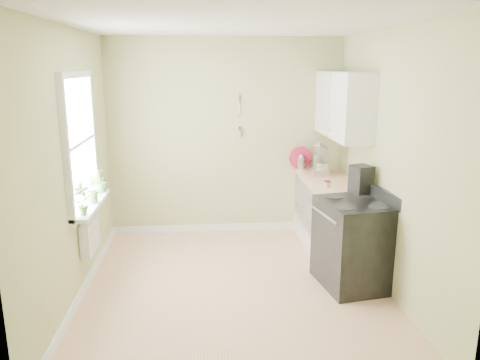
{
  "coord_description": "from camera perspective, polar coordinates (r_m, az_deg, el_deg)",
  "views": [
    {
      "loc": [
        -0.32,
        -4.59,
        2.33
      ],
      "look_at": [
        0.1,
        0.55,
        1.06
      ],
      "focal_mm": 35.0,
      "sensor_mm": 36.0,
      "label": 1
    }
  ],
  "objects": [
    {
      "name": "red_tray",
      "position": [
        6.58,
        7.4,
        2.7
      ],
      "size": [
        0.32,
        0.11,
        0.32
      ],
      "primitive_type": "cylinder",
      "rotation": [
        1.45,
        0.0,
        0.17
      ],
      "color": "#A21436",
      "rests_on": "countertop"
    },
    {
      "name": "jar",
      "position": [
        5.63,
        10.57,
        -0.52
      ],
      "size": [
        0.08,
        0.08,
        0.09
      ],
      "color": "#B7A597",
      "rests_on": "countertop"
    },
    {
      "name": "wall_utensils",
      "position": [
        6.44,
        -0.05,
        7.03
      ],
      "size": [
        0.02,
        0.14,
        0.58
      ],
      "color": "#EDBB91",
      "rests_on": "wall_back"
    },
    {
      "name": "countertop",
      "position": [
        6.0,
        11.01,
        -0.3
      ],
      "size": [
        0.64,
        1.6,
        0.04
      ],
      "primitive_type": "cube",
      "color": "#EDBB91",
      "rests_on": "base_cabinets"
    },
    {
      "name": "stove",
      "position": [
        5.19,
        13.67,
        -7.47
      ],
      "size": [
        0.79,
        0.86,
        1.06
      ],
      "color": "black",
      "rests_on": "floor"
    },
    {
      "name": "wall_left",
      "position": [
        4.87,
        -19.96,
        1.41
      ],
      "size": [
        0.02,
        3.6,
        2.7
      ],
      "primitive_type": "cube",
      "color": "#B7B87D",
      "rests_on": "floor"
    },
    {
      "name": "wall_right",
      "position": [
        5.08,
        17.74,
        2.07
      ],
      "size": [
        0.02,
        3.6,
        2.7
      ],
      "primitive_type": "cube",
      "color": "#B7B87D",
      "rests_on": "floor"
    },
    {
      "name": "stand_mixer",
      "position": [
        6.3,
        9.77,
        2.25
      ],
      "size": [
        0.24,
        0.36,
        0.41
      ],
      "color": "#B2B2B7",
      "rests_on": "countertop"
    },
    {
      "name": "plant_a",
      "position": [
        4.79,
        -18.78,
        -2.23
      ],
      "size": [
        0.2,
        0.17,
        0.32
      ],
      "primitive_type": "imported",
      "rotation": [
        0.0,
        0.0,
        0.34
      ],
      "color": "#497438",
      "rests_on": "window_sill"
    },
    {
      "name": "kettle",
      "position": [
        6.59,
        7.38,
        2.23
      ],
      "size": [
        0.21,
        0.12,
        0.21
      ],
      "color": "silver",
      "rests_on": "countertop"
    },
    {
      "name": "plant_b",
      "position": [
        5.21,
        -17.63,
        -1.09
      ],
      "size": [
        0.19,
        0.2,
        0.29
      ],
      "primitive_type": "imported",
      "rotation": [
        0.0,
        0.0,
        2.14
      ],
      "color": "#497438",
      "rests_on": "window_sill"
    },
    {
      "name": "radiator",
      "position": [
        5.3,
        -17.83,
        -6.45
      ],
      "size": [
        0.12,
        0.5,
        0.35
      ],
      "primitive_type": "cube",
      "color": "white",
      "rests_on": "wall_left"
    },
    {
      "name": "upper_cabinets",
      "position": [
        5.98,
        12.44,
        8.93
      ],
      "size": [
        0.35,
        1.4,
        0.8
      ],
      "primitive_type": "cube",
      "color": "white",
      "rests_on": "wall_right"
    },
    {
      "name": "window",
      "position": [
        5.11,
        -19.0,
        4.33
      ],
      "size": [
        0.06,
        1.14,
        1.44
      ],
      "color": "white",
      "rests_on": "wall_left"
    },
    {
      "name": "floor",
      "position": [
        5.16,
        -0.66,
        -13.08
      ],
      "size": [
        3.2,
        3.6,
        0.02
      ],
      "primitive_type": "cube",
      "color": "tan",
      "rests_on": "ground"
    },
    {
      "name": "wall_back",
      "position": [
        6.49,
        -1.84,
        5.15
      ],
      "size": [
        3.2,
        0.02,
        2.7
      ],
      "primitive_type": "cube",
      "color": "#B7B87D",
      "rests_on": "floor"
    },
    {
      "name": "window_sill",
      "position": [
        5.24,
        -17.66,
        -2.88
      ],
      "size": [
        0.18,
        1.14,
        0.04
      ],
      "primitive_type": "cube",
      "color": "white",
      "rests_on": "wall_left"
    },
    {
      "name": "base_cabinets",
      "position": [
        6.12,
        10.91,
        -4.43
      ],
      "size": [
        0.6,
        1.6,
        0.87
      ],
      "primitive_type": "cube",
      "color": "white",
      "rests_on": "floor"
    },
    {
      "name": "coffee_maker",
      "position": [
        5.35,
        14.52,
        -0.18
      ],
      "size": [
        0.25,
        0.27,
        0.35
      ],
      "color": "black",
      "rests_on": "countertop"
    },
    {
      "name": "ceiling",
      "position": [
        4.62,
        -0.76,
        18.58
      ],
      "size": [
        3.2,
        3.6,
        0.02
      ],
      "primitive_type": "cube",
      "color": "white",
      "rests_on": "wall_back"
    },
    {
      "name": "plant_c",
      "position": [
        5.61,
        -16.71,
        -0.05
      ],
      "size": [
        0.19,
        0.19,
        0.28
      ],
      "primitive_type": "imported",
      "rotation": [
        0.0,
        0.0,
        4.47
      ],
      "color": "#497438",
      "rests_on": "window_sill"
    }
  ]
}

